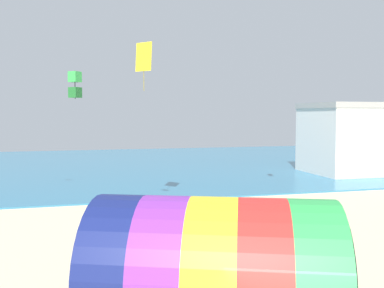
% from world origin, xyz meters
% --- Properties ---
extents(sea, '(120.00, 40.00, 0.10)m').
position_xyz_m(sea, '(0.00, 38.92, 0.05)').
color(sea, teal).
rests_on(sea, ground).
extents(giant_inflatable_tube, '(6.52, 5.37, 3.55)m').
position_xyz_m(giant_inflatable_tube, '(-0.91, 1.91, 1.78)').
color(giant_inflatable_tube, navy).
rests_on(giant_inflatable_tube, ground).
extents(kite_yellow_diamond, '(0.82, 0.90, 2.66)m').
position_xyz_m(kite_yellow_diamond, '(-0.47, 16.13, 8.61)').
color(kite_yellow_diamond, yellow).
extents(kite_green_box, '(0.41, 0.41, 0.84)m').
position_xyz_m(kite_green_box, '(-4.03, 6.12, 6.39)').
color(kite_green_box, green).
extents(promenade_building, '(11.61, 6.91, 6.54)m').
position_xyz_m(promenade_building, '(22.17, 26.94, 3.28)').
color(promenade_building, silver).
rests_on(promenade_building, ground).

